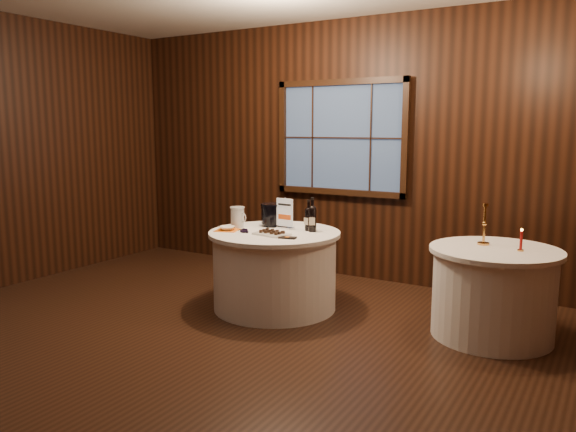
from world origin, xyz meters
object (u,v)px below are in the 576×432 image
Objects in this scene: side_table at (493,292)px; ice_bucket at (272,214)px; port_bottle_left at (308,217)px; red_candle at (521,242)px; main_table at (275,270)px; brass_candlestick at (484,230)px; sign_stand at (285,218)px; glass_pitcher at (238,217)px; port_bottle_right at (312,217)px; grape_bunch at (245,231)px; cracker_bowl at (227,228)px; chocolate_plate at (272,233)px; chocolate_box at (287,238)px.

ice_bucket reaches higher than side_table.
port_bottle_left reaches higher than red_candle.
brass_candlestick is (1.88, 0.40, 0.51)m from main_table.
ice_bucket is (-0.18, 0.23, 0.51)m from main_table.
sign_stand is at bearing -159.23° from port_bottle_left.
port_bottle_left reaches higher than glass_pitcher.
ice_bucket reaches higher than glass_pitcher.
port_bottle_left is 1.62× the size of red_candle.
side_table is 3.42× the size of sign_stand.
port_bottle_right is (-1.68, -0.12, 0.53)m from side_table.
grape_bunch is 2.46m from red_candle.
ice_bucket is 1.55× the size of cracker_bowl.
side_table is 1.77m from port_bottle_right.
sign_stand is 2.10× the size of cracker_bowl.
brass_candlestick is 1.93× the size of red_candle.
sign_stand is at bearing -176.52° from side_table.
chocolate_plate is 0.29m from grape_bunch.
grape_bunch is (-0.21, -0.19, 0.40)m from main_table.
glass_pitcher is 0.58× the size of brass_candlestick.
side_table is at bearing 13.65° from chocolate_plate.
grape_bunch reaches higher than main_table.
sign_stand is 0.49m from glass_pitcher.
glass_pitcher is at bearing 169.39° from port_bottle_right.
port_bottle_right is 0.50m from ice_bucket.
ice_bucket is 0.48m from chocolate_plate.
chocolate_plate is 0.96× the size of brass_candlestick.
main_table is at bearing -89.22° from sign_stand.
red_candle is at bearing 7.65° from main_table.
port_bottle_right is 0.97× the size of chocolate_plate.
chocolate_box is 0.87× the size of red_candle.
chocolate_box is (0.28, -0.23, 0.39)m from main_table.
main_table is at bearing 23.81° from cracker_bowl.
main_table is 3.71× the size of chocolate_plate.
red_candle is (2.63, 0.30, -0.03)m from glass_pitcher.
glass_pitcher is at bearing 91.54° from cracker_bowl.
chocolate_plate is (-0.19, -0.37, -0.11)m from port_bottle_left.
ice_bucket is 0.64× the size of brass_candlestick.
port_bottle_left is at bearing 39.76° from grape_bunch.
port_bottle_right is 1.58× the size of glass_pitcher.
ice_bucket reaches higher than chocolate_box.
port_bottle_right reaches higher than side_table.
brass_candlestick is at bearing 4.74° from ice_bucket.
main_table is 3.84× the size of port_bottle_right.
port_bottle_right is at bearing 73.02° from chocolate_box.
brass_candlestick is at bearing -16.74° from port_bottle_right.
red_candle is at bearing -21.34° from port_bottle_right.
brass_candlestick reaches higher than red_candle.
grape_bunch is (-0.04, -0.42, -0.10)m from ice_bucket.
sign_stand is 0.44m from grape_bunch.
chocolate_plate is at bearing -166.35° from side_table.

